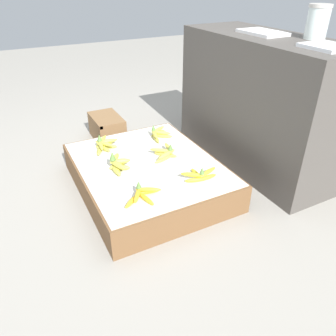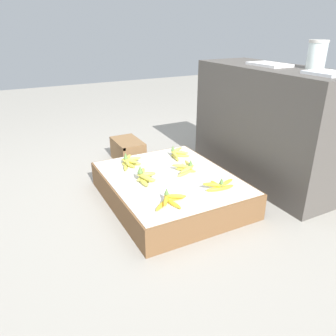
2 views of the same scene
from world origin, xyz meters
name	(u,v)px [view 1 (image 1 of 2)]	position (x,y,z in m)	size (l,w,h in m)	color
ground_plane	(148,187)	(0.00, 0.00, 0.00)	(10.00, 10.00, 0.00)	gray
display_platform	(148,175)	(0.00, 0.00, 0.09)	(0.98, 0.80, 0.18)	brown
back_vendor_table	(259,102)	(0.00, 0.83, 0.42)	(1.24, 0.48, 0.84)	#4C4742
wooden_crate	(107,128)	(-0.79, 0.00, 0.10)	(0.34, 0.21, 0.19)	olive
banana_bunch_front_left	(103,144)	(-0.31, -0.17, 0.21)	(0.22, 0.18, 0.10)	gold
banana_bunch_front_midleft	(117,164)	(-0.02, -0.18, 0.21)	(0.20, 0.13, 0.11)	gold
banana_bunch_front_midright	(142,194)	(0.32, -0.17, 0.20)	(0.15, 0.23, 0.09)	gold
banana_bunch_middle_left	(158,134)	(-0.29, 0.22, 0.21)	(0.19, 0.15, 0.09)	#DBCC4C
banana_bunch_middle_midleft	(166,152)	(-0.02, 0.14, 0.21)	(0.18, 0.19, 0.09)	#DBCC4C
banana_bunch_middle_midright	(200,175)	(0.30, 0.19, 0.20)	(0.14, 0.22, 0.09)	yellow
glass_jar	(318,22)	(0.21, 0.96, 0.93)	(0.12, 0.12, 0.18)	silver
foam_tray_white	(262,32)	(-0.05, 0.82, 0.85)	(0.29, 0.19, 0.02)	white
foam_tray_dark	(327,47)	(0.44, 0.81, 0.85)	(0.22, 0.20, 0.02)	white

